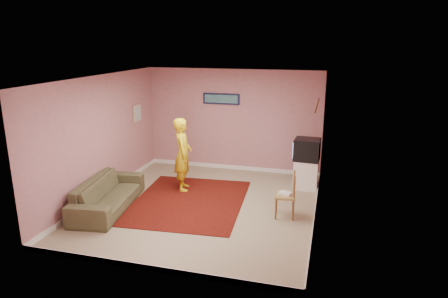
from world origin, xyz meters
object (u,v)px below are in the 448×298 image
(crt_tv, at_px, (307,149))
(sofa, at_px, (108,194))
(person, at_px, (183,154))
(chair_b, at_px, (285,190))
(chair_a, at_px, (305,166))
(tv_cabinet, at_px, (306,174))

(crt_tv, height_order, sofa, crt_tv)
(crt_tv, relative_size, person, 0.36)
(crt_tv, xyz_separation_m, person, (-2.66, -0.81, -0.09))
(person, bearing_deg, chair_b, -128.25)
(chair_a, relative_size, person, 0.29)
(crt_tv, distance_m, chair_a, 0.38)
(chair_b, bearing_deg, person, -115.76)
(chair_a, bearing_deg, sofa, -140.74)
(sofa, distance_m, person, 1.84)
(crt_tv, distance_m, sofa, 4.39)
(crt_tv, height_order, chair_a, crt_tv)
(chair_b, distance_m, person, 2.56)
(tv_cabinet, height_order, chair_b, chair_b)
(chair_a, height_order, person, person)
(person, bearing_deg, tv_cabinet, -91.89)
(chair_b, bearing_deg, chair_a, 165.07)
(sofa, bearing_deg, chair_a, -67.66)
(chair_b, bearing_deg, sofa, -87.26)
(person, bearing_deg, sofa, 123.52)
(crt_tv, height_order, person, person)
(crt_tv, distance_m, chair_b, 1.72)
(chair_b, height_order, person, person)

